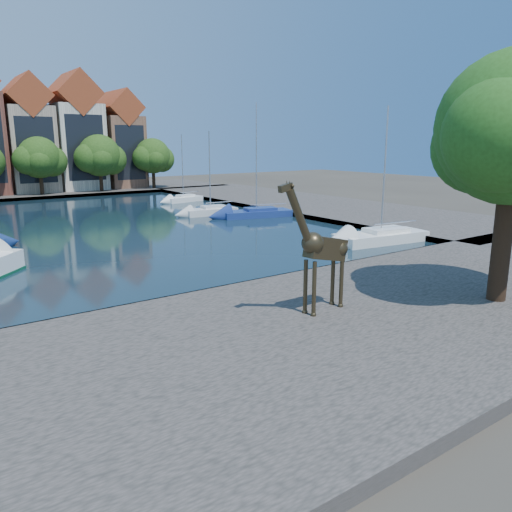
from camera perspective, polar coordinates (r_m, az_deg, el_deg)
The scene contains 16 objects.
ground at distance 25.31m, azimuth -1.43°, elevation -3.99°, with size 160.00×160.00×0.00m, color #38332B.
water_basin at distance 46.66m, azimuth -18.28°, elevation 3.27°, with size 38.00×50.00×0.08m, color black.
near_quay at distance 20.13m, azimuth 9.95°, elevation -7.98°, with size 50.00×14.00×0.50m, color #544D49.
far_quay at distance 77.57m, azimuth -25.56°, elevation 6.44°, with size 60.00×16.00×0.50m, color #544D49.
right_quay at distance 58.98m, azimuth 5.59°, elevation 5.97°, with size 14.00×52.00×0.50m, color #544D49.
townhouse_east_inner at distance 77.60m, azimuth -24.63°, elevation 12.09°, with size 5.94×9.18×15.79m.
townhouse_east_mid at distance 79.17m, azimuth -19.94°, elevation 12.75°, with size 6.43×9.18×16.65m.
townhouse_east_end at distance 81.22m, azimuth -15.39°, elevation 12.33°, with size 5.44×9.18×14.43m.
far_tree_mid_east at distance 72.29m, azimuth -23.47°, elevation 10.14°, with size 7.02×5.40×7.52m.
far_tree_east at distance 74.43m, azimuth -17.37°, elevation 10.75°, with size 7.54×5.80×7.84m.
far_tree_far_east at distance 77.35m, azimuth -11.65°, elevation 11.01°, with size 6.76×5.20×7.36m.
giraffe_statue at distance 20.30m, azimuth 7.43°, elevation 0.85°, with size 3.79×0.82×5.41m.
sailboat_right_a at distance 37.95m, azimuth 14.09°, elevation 2.35°, with size 7.49×3.51×9.74m.
sailboat_right_b at distance 49.49m, azimuth 0.04°, elevation 5.07°, with size 7.25×4.06×10.89m.
sailboat_right_c at distance 51.03m, azimuth -5.22°, elevation 5.27°, with size 5.54×2.32×8.29m.
sailboat_right_d at distance 62.60m, azimuth -8.29°, elevation 6.58°, with size 5.15×2.60×8.10m.
Camera 1 is at (-13.58, -20.04, 7.38)m, focal length 35.00 mm.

